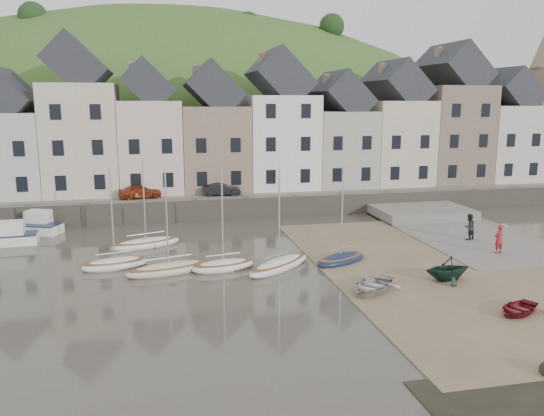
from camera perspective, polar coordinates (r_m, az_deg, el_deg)
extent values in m
plane|color=#403D33|center=(31.15, 2.33, -7.54)|extent=(160.00, 160.00, 0.00)
cube|color=#3F6127|center=(61.70, -5.07, 2.56)|extent=(90.00, 30.00, 1.50)
cube|color=slate|center=(50.32, -3.46, 1.54)|extent=(70.00, 7.00, 0.10)
cube|color=slate|center=(47.04, -2.81, 0.05)|extent=(70.00, 1.20, 1.80)
cube|color=brown|center=(35.41, 19.94, -5.85)|extent=(18.00, 26.00, 0.06)
cube|color=slate|center=(44.01, 18.91, -2.46)|extent=(8.00, 18.00, 0.12)
ellipsoid|color=#3F6127|center=(92.91, -10.11, -6.48)|extent=(134.40, 84.00, 84.00)
cylinder|color=#382619|center=(78.33, -23.77, 16.19)|extent=(0.50, 0.50, 3.00)
sphere|color=#213D19|center=(78.62, -23.92, 17.99)|extent=(3.60, 3.60, 3.60)
cylinder|color=#382619|center=(80.94, -13.02, 16.64)|extent=(0.50, 0.50, 3.00)
sphere|color=#213D19|center=(81.22, -13.10, 18.39)|extent=(3.60, 3.60, 3.60)
cylinder|color=#382619|center=(80.07, -2.51, 16.96)|extent=(0.50, 0.50, 3.00)
sphere|color=#213D19|center=(80.36, -2.53, 18.74)|extent=(3.60, 3.60, 3.60)
cylinder|color=#382619|center=(81.99, 6.28, 16.78)|extent=(0.50, 0.50, 3.00)
sphere|color=#213D19|center=(82.27, 6.32, 18.51)|extent=(3.60, 3.60, 3.60)
cube|color=beige|center=(54.25, -25.63, 5.10)|extent=(5.80, 8.00, 7.50)
cube|color=beige|center=(53.06, -19.25, 6.82)|extent=(6.40, 8.00, 10.00)
cube|color=gray|center=(53.37, -21.60, 15.55)|extent=(0.60, 0.90, 1.40)
cube|color=beige|center=(52.72, -12.62, 6.33)|extent=(5.60, 8.00, 8.50)
cube|color=gray|center=(52.65, -14.53, 13.95)|extent=(0.60, 0.90, 1.40)
cube|color=#886F5E|center=(53.02, -6.13, 6.29)|extent=(6.20, 8.00, 8.00)
cube|color=gray|center=(52.75, -8.03, 13.97)|extent=(0.60, 0.90, 1.40)
cube|color=white|center=(54.04, 0.72, 6.98)|extent=(6.60, 8.00, 9.00)
cube|color=gray|center=(53.68, -1.04, 15.31)|extent=(0.60, 0.90, 1.40)
cube|color=#A7A399|center=(55.81, 7.03, 6.26)|extent=(5.80, 8.00, 7.50)
cube|color=gray|center=(55.18, 5.73, 13.17)|extent=(0.60, 0.90, 1.40)
cube|color=beige|center=(57.99, 12.64, 6.76)|extent=(6.00, 8.00, 8.50)
cube|color=gray|center=(57.30, 11.56, 14.03)|extent=(0.60, 0.90, 1.40)
cube|color=#7B6658|center=(60.81, 18.08, 7.38)|extent=(6.40, 8.00, 10.00)
cube|color=gray|center=(60.10, 17.20, 15.26)|extent=(0.60, 0.90, 1.40)
cube|color=beige|center=(64.17, 22.81, 6.34)|extent=(5.80, 8.00, 8.00)
cube|color=gray|center=(63.24, 22.19, 12.62)|extent=(0.60, 0.90, 1.40)
cube|color=#997F60|center=(67.29, 26.76, 7.92)|extent=(3.50, 3.50, 12.00)
ellipsoid|color=white|center=(38.80, -13.13, -3.72)|extent=(5.11, 3.08, 0.84)
ellipsoid|color=brown|center=(38.75, -13.15, -3.41)|extent=(4.70, 2.82, 0.20)
cylinder|color=#B2B5B7|center=(38.14, -13.34, 0.78)|extent=(0.10, 0.10, 5.60)
cylinder|color=#B2B5B7|center=(38.62, -13.18, -2.65)|extent=(2.56, 0.99, 0.08)
ellipsoid|color=white|center=(34.52, -16.22, -5.76)|extent=(4.25, 2.44, 0.84)
ellipsoid|color=brown|center=(34.46, -16.24, -5.41)|extent=(3.90, 2.22, 0.20)
cylinder|color=#B2B5B7|center=(33.77, -16.51, -0.71)|extent=(0.10, 0.10, 5.60)
cylinder|color=#B2B5B7|center=(34.31, -16.29, -4.56)|extent=(2.15, 0.62, 0.08)
ellipsoid|color=beige|center=(32.80, -10.84, -6.40)|extent=(5.35, 2.82, 0.84)
ellipsoid|color=brown|center=(32.73, -10.85, -6.03)|extent=(4.92, 2.58, 0.20)
cylinder|color=#B2B5B7|center=(32.00, -11.04, -1.10)|extent=(0.10, 0.10, 5.60)
cylinder|color=#B2B5B7|center=(32.58, -10.89, -5.14)|extent=(2.74, 0.84, 0.08)
ellipsoid|color=white|center=(32.94, -5.16, -6.16)|extent=(4.13, 2.25, 0.84)
ellipsoid|color=brown|center=(32.88, -5.16, -5.79)|extent=(3.79, 2.05, 0.20)
cylinder|color=#B2B5B7|center=(32.15, -5.25, -0.88)|extent=(0.10, 0.10, 5.60)
cylinder|color=#B2B5B7|center=(32.73, -5.18, -4.90)|extent=(2.12, 0.51, 0.08)
ellipsoid|color=white|center=(32.99, 0.75, -6.08)|extent=(5.12, 4.63, 0.84)
ellipsoid|color=brown|center=(32.93, 0.75, -5.72)|extent=(4.70, 4.24, 0.20)
cylinder|color=#B2B5B7|center=(32.20, 0.76, -0.81)|extent=(0.10, 0.10, 5.60)
cylinder|color=#B2B5B7|center=(32.78, 0.75, -4.83)|extent=(2.34, 1.97, 0.08)
ellipsoid|color=#152143|center=(34.36, 7.28, -5.47)|extent=(4.18, 3.15, 0.84)
ellipsoid|color=brown|center=(34.30, 7.29, -5.11)|extent=(3.84, 2.88, 0.20)
cylinder|color=#B2B5B7|center=(33.60, 7.41, -0.40)|extent=(0.10, 0.10, 5.60)
cylinder|color=#B2B5B7|center=(34.15, 7.31, -4.26)|extent=(1.96, 1.07, 0.08)
cube|color=white|center=(42.74, -26.59, -3.05)|extent=(4.86, 2.02, 0.70)
cube|color=#152143|center=(42.65, -26.63, -2.57)|extent=(4.77, 2.07, 0.08)
cube|color=white|center=(42.33, -25.77, -1.93)|extent=(1.74, 1.31, 1.00)
cube|color=white|center=(45.66, -24.26, -2.00)|extent=(5.27, 3.48, 0.70)
cube|color=#152143|center=(45.58, -24.30, -1.54)|extent=(5.20, 3.49, 0.08)
cube|color=white|center=(45.61, -23.43, -0.85)|extent=(2.08, 1.78, 1.00)
imported|color=beige|center=(29.45, 10.46, -8.01)|extent=(4.11, 4.01, 0.70)
imported|color=#152F25|center=(32.15, 18.02, -6.06)|extent=(2.83, 2.48, 1.42)
imported|color=maroon|center=(28.65, 24.49, -9.60)|extent=(3.15, 2.82, 0.54)
imported|color=maroon|center=(38.65, 22.80, -3.04)|extent=(0.79, 0.61, 1.91)
imported|color=#222328|center=(41.60, 20.06, -1.87)|extent=(1.14, 1.04, 1.91)
imported|color=maroon|center=(48.70, -13.73, 1.71)|extent=(3.89, 2.14, 1.25)
imported|color=black|center=(49.01, -5.33, 1.97)|extent=(3.51, 1.45, 1.13)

